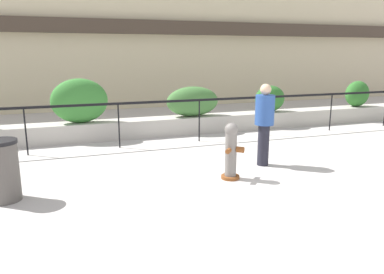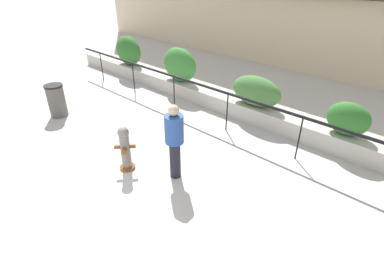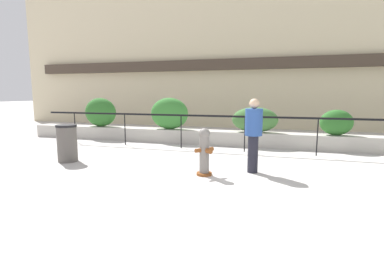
{
  "view_description": "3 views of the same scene",
  "coord_description": "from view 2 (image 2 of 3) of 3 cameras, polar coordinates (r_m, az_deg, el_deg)",
  "views": [
    {
      "loc": [
        -3.45,
        -4.35,
        2.37
      ],
      "look_at": [
        -0.69,
        3.53,
        0.46
      ],
      "focal_mm": 35.0,
      "sensor_mm": 36.0,
      "label": 1
    },
    {
      "loc": [
        4.52,
        -1.29,
        4.09
      ],
      "look_at": [
        0.27,
        3.19,
        0.58
      ],
      "focal_mm": 28.0,
      "sensor_mm": 36.0,
      "label": 2
    },
    {
      "loc": [
        1.2,
        -4.59,
        1.85
      ],
      "look_at": [
        -1.25,
        3.27,
        0.65
      ],
      "focal_mm": 28.0,
      "sensor_mm": 36.0,
      "label": 3
    }
  ],
  "objects": [
    {
      "name": "hedge_bush_1",
      "position": [
        10.9,
        -2.4,
        13.61
      ],
      "size": [
        1.48,
        0.67,
        1.18
      ],
      "primitive_type": "ellipsoid",
      "color": "#387F33",
      "rests_on": "planter_wall_low"
    },
    {
      "name": "hedge_bush_3",
      "position": [
        8.14,
        27.61,
        3.1
      ],
      "size": [
        1.02,
        0.59,
        0.83
      ],
      "primitive_type": "ellipsoid",
      "color": "#2D6B28",
      "rests_on": "planter_wall_low"
    },
    {
      "name": "ground_plane",
      "position": [
        6.23,
        -23.36,
        -14.46
      ],
      "size": [
        120.0,
        120.0,
        0.0
      ],
      "primitive_type": "plane",
      "color": "#BCB7B2"
    },
    {
      "name": "fire_hydrant",
      "position": [
        6.89,
        -12.62,
        -2.09
      ],
      "size": [
        0.5,
        0.5,
        1.08
      ],
      "color": "brown",
      "rests_on": "ground"
    },
    {
      "name": "hedge_bush_2",
      "position": [
        9.04,
        12.13,
        8.55
      ],
      "size": [
        1.59,
        0.7,
        0.88
      ],
      "primitive_type": "ellipsoid",
      "color": "#427538",
      "rests_on": "planter_wall_low"
    },
    {
      "name": "pedestrian",
      "position": [
        6.26,
        -3.37,
        -0.13
      ],
      "size": [
        0.44,
        0.44,
        1.73
      ],
      "color": "black",
      "rests_on": "ground"
    },
    {
      "name": "hedge_bush_0",
      "position": [
        13.17,
        -12.03,
        15.79
      ],
      "size": [
        1.39,
        0.7,
        1.16
      ],
      "primitive_type": "ellipsoid",
      "color": "#2D6B28",
      "rests_on": "planter_wall_low"
    },
    {
      "name": "fence_railing_segment",
      "position": [
        8.26,
        6.86,
        7.55
      ],
      "size": [
        15.0,
        0.05,
        1.15
      ],
      "color": "black",
      "rests_on": "ground"
    },
    {
      "name": "trash_bin",
      "position": [
        10.21,
        -24.4,
        6.37
      ],
      "size": [
        0.55,
        0.55,
        1.01
      ],
      "color": "#56514C",
      "rests_on": "ground"
    },
    {
      "name": "planter_wall_low",
      "position": [
        9.4,
        10.68,
        4.96
      ],
      "size": [
        18.0,
        0.7,
        0.5
      ],
      "primitive_type": "cube",
      "color": "#B7B2A8",
      "rests_on": "ground"
    }
  ]
}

